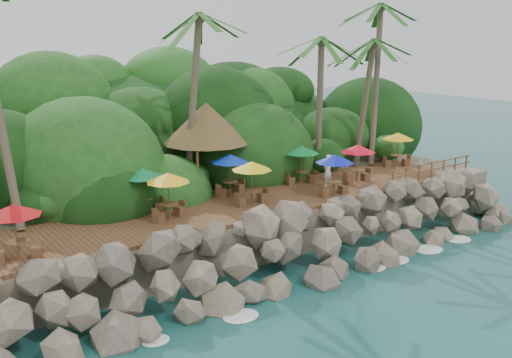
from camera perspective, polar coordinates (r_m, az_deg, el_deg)
ground at (r=25.59m, az=7.95°, el=-10.12°), size 140.00×140.00×0.00m
land_base at (r=37.77m, az=-8.85°, el=-0.42°), size 32.00×25.20×2.10m
jungle_hill at (r=44.67m, az=-13.15°, el=0.26°), size 44.80×28.00×15.40m
seawall at (r=26.52m, az=5.06°, el=-6.45°), size 29.00×4.00×2.30m
terrace at (r=29.17m, az=0.00°, el=-2.29°), size 26.00×5.00×0.20m
jungle_foliage at (r=37.19m, az=-8.09°, el=-2.30°), size 44.00×16.00×12.00m
foam_line at (r=25.78m, az=7.49°, el=-9.84°), size 25.20×0.80×0.06m
palms at (r=30.45m, az=-2.62°, el=16.98°), size 30.50×7.39×13.62m
palapa at (r=31.35m, az=-4.94°, el=5.55°), size 4.74×4.74×4.60m
dining_clusters at (r=28.97m, az=0.36°, el=1.47°), size 25.48×5.20×2.16m
railing at (r=34.71m, az=16.99°, el=0.97°), size 7.20×0.10×1.00m
waiter at (r=31.84m, az=7.11°, el=0.84°), size 0.72×0.56×1.76m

